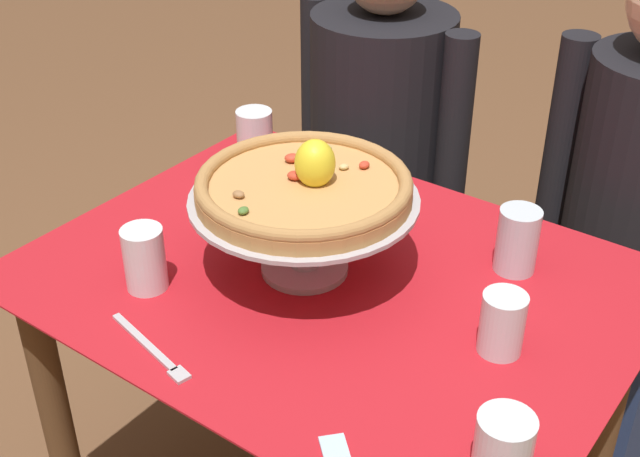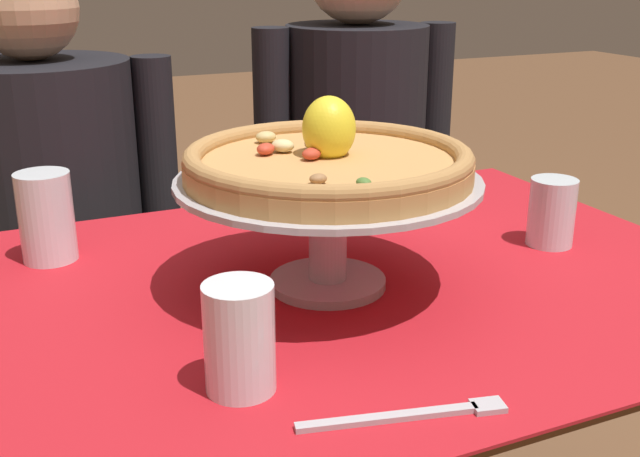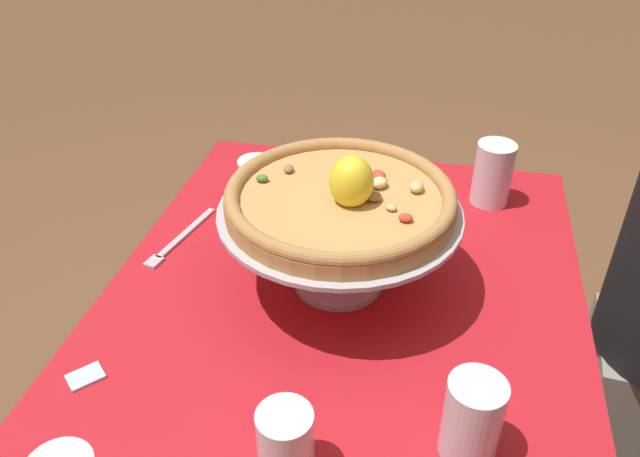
# 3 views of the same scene
# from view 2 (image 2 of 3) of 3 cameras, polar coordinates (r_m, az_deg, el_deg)

# --- Properties ---
(dining_table) EXTENTS (1.04, 0.80, 0.74)m
(dining_table) POSITION_cam_2_polar(r_m,az_deg,el_deg) (1.13, 2.57, -9.63)
(dining_table) COLOR brown
(dining_table) RESTS_ON ground
(pizza_stand) EXTENTS (0.39, 0.39, 0.15)m
(pizza_stand) POSITION_cam_2_polar(r_m,az_deg,el_deg) (1.00, 0.59, 1.63)
(pizza_stand) COLOR #B7B7C1
(pizza_stand) RESTS_ON dining_table
(pizza) EXTENTS (0.37, 0.37, 0.10)m
(pizza) POSITION_cam_2_polar(r_m,az_deg,el_deg) (0.99, 0.58, 5.03)
(pizza) COLOR tan
(pizza) RESTS_ON pizza_stand
(water_glass_back_right) EXTENTS (0.07, 0.07, 0.12)m
(water_glass_back_right) POSITION_cam_2_polar(r_m,az_deg,el_deg) (1.35, 8.12, 3.52)
(water_glass_back_right) COLOR silver
(water_glass_back_right) RESTS_ON dining_table
(water_glass_front_left) EXTENTS (0.07, 0.07, 0.12)m
(water_glass_front_left) POSITION_cam_2_polar(r_m,az_deg,el_deg) (0.79, -5.93, -8.53)
(water_glass_front_left) COLOR white
(water_glass_front_left) RESTS_ON dining_table
(water_glass_side_right) EXTENTS (0.07, 0.07, 0.10)m
(water_glass_side_right) POSITION_cam_2_polar(r_m,az_deg,el_deg) (1.23, 16.65, 0.89)
(water_glass_side_right) COLOR silver
(water_glass_side_right) RESTS_ON dining_table
(water_glass_back_left) EXTENTS (0.08, 0.08, 0.13)m
(water_glass_back_left) POSITION_cam_2_polar(r_m,az_deg,el_deg) (1.18, -19.45, 0.45)
(water_glass_back_left) COLOR white
(water_glass_back_left) RESTS_ON dining_table
(dinner_fork) EXTENTS (0.21, 0.06, 0.01)m
(dinner_fork) POSITION_cam_2_polar(r_m,az_deg,el_deg) (0.77, 6.97, -13.43)
(dinner_fork) COLOR #B7B7C1
(dinner_fork) RESTS_ON dining_table
(diner_left) EXTENTS (0.52, 0.39, 1.16)m
(diner_left) POSITION_cam_2_polar(r_m,az_deg,el_deg) (1.67, -18.83, -2.18)
(diner_left) COLOR gray
(diner_left) RESTS_ON ground
(diner_right) EXTENTS (0.47, 0.34, 1.24)m
(diner_right) POSITION_cam_2_polar(r_m,az_deg,el_deg) (1.83, 2.55, 1.54)
(diner_right) COLOR navy
(diner_right) RESTS_ON ground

